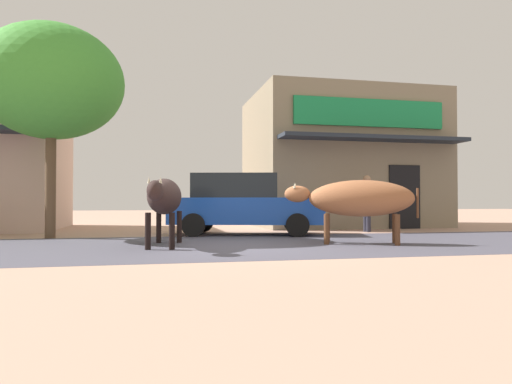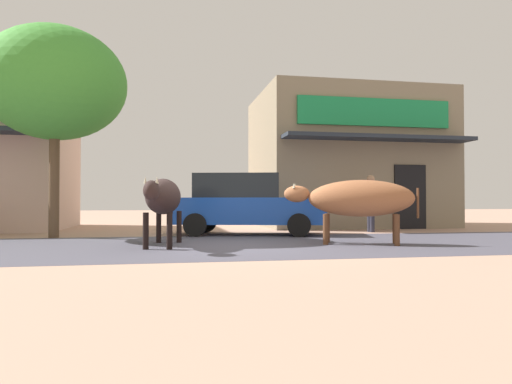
{
  "view_description": "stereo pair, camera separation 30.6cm",
  "coord_description": "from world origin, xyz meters",
  "px_view_note": "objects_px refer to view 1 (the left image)",
  "views": [
    {
      "loc": [
        -1.57,
        -9.72,
        0.9
      ],
      "look_at": [
        0.78,
        0.85,
        1.11
      ],
      "focal_mm": 33.56,
      "sensor_mm": 36.0,
      "label": 1
    },
    {
      "loc": [
        -1.27,
        -9.78,
        0.9
      ],
      "look_at": [
        0.78,
        0.85,
        1.11
      ],
      "focal_mm": 33.56,
      "sensor_mm": 36.0,
      "label": 2
    }
  ],
  "objects_px": {
    "cow_far_dark": "(358,199)",
    "pedestrian_by_shop": "(367,199)",
    "parked_hatchback_car": "(243,204)",
    "cow_near_brown": "(165,197)",
    "roadside_tree": "(51,83)"
  },
  "relations": [
    {
      "from": "roadside_tree",
      "to": "pedestrian_by_shop",
      "type": "bearing_deg",
      "value": 3.81
    },
    {
      "from": "roadside_tree",
      "to": "cow_near_brown",
      "type": "height_order",
      "value": "roadside_tree"
    },
    {
      "from": "cow_far_dark",
      "to": "pedestrian_by_shop",
      "type": "relative_size",
      "value": 1.62
    },
    {
      "from": "roadside_tree",
      "to": "cow_near_brown",
      "type": "relative_size",
      "value": 1.84
    },
    {
      "from": "parked_hatchback_car",
      "to": "roadside_tree",
      "type": "bearing_deg",
      "value": -177.2
    },
    {
      "from": "parked_hatchback_car",
      "to": "cow_near_brown",
      "type": "relative_size",
      "value": 1.53
    },
    {
      "from": "roadside_tree",
      "to": "cow_near_brown",
      "type": "xyz_separation_m",
      "value": [
        2.67,
        -2.79,
        -2.85
      ]
    },
    {
      "from": "roadside_tree",
      "to": "pedestrian_by_shop",
      "type": "distance_m",
      "value": 9.13
    },
    {
      "from": "pedestrian_by_shop",
      "to": "roadside_tree",
      "type": "bearing_deg",
      "value": -176.19
    },
    {
      "from": "parked_hatchback_car",
      "to": "cow_near_brown",
      "type": "distance_m",
      "value": 3.75
    },
    {
      "from": "cow_near_brown",
      "to": "pedestrian_by_shop",
      "type": "bearing_deg",
      "value": 29.34
    },
    {
      "from": "parked_hatchback_car",
      "to": "pedestrian_by_shop",
      "type": "xyz_separation_m",
      "value": [
        3.79,
        0.34,
        0.14
      ]
    },
    {
      "from": "roadside_tree",
      "to": "parked_hatchback_car",
      "type": "distance_m",
      "value": 5.72
    },
    {
      "from": "cow_far_dark",
      "to": "pedestrian_by_shop",
      "type": "distance_m",
      "value": 4.16
    },
    {
      "from": "roadside_tree",
      "to": "cow_near_brown",
      "type": "distance_m",
      "value": 4.8
    }
  ]
}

